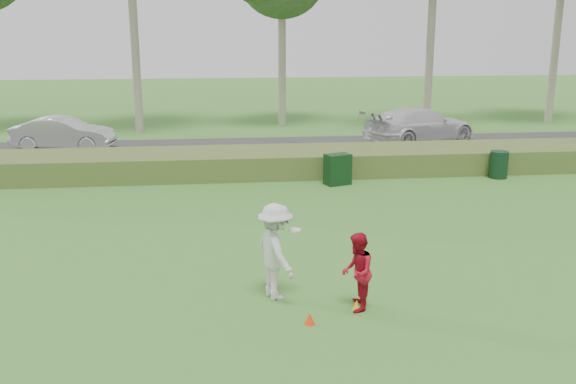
{
  "coord_description": "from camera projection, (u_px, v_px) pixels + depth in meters",
  "views": [
    {
      "loc": [
        -1.89,
        -12.52,
        5.62
      ],
      "look_at": [
        0.0,
        4.0,
        1.3
      ],
      "focal_mm": 40.0,
      "sensor_mm": 36.0,
      "label": 1
    }
  ],
  "objects": [
    {
      "name": "ground",
      "position": [
        309.0,
        298.0,
        13.66
      ],
      "size": [
        120.0,
        120.0,
        0.0
      ],
      "primitive_type": "plane",
      "color": "#327025",
      "rests_on": "ground"
    },
    {
      "name": "utility_cabinet",
      "position": [
        338.0,
        169.0,
        23.29
      ],
      "size": [
        1.04,
        0.84,
        1.12
      ],
      "primitive_type": "cube",
      "rotation": [
        0.0,
        0.0,
        0.35
      ],
      "color": "black",
      "rests_on": "ground"
    },
    {
      "name": "park_road",
      "position": [
        257.0,
        149.0,
        30.0
      ],
      "size": [
        80.0,
        6.0,
        0.06
      ],
      "primitive_type": "cube",
      "color": "#2D2D2D",
      "rests_on": "ground"
    },
    {
      "name": "trash_bin",
      "position": [
        499.0,
        165.0,
        24.31
      ],
      "size": [
        0.7,
        0.7,
        1.03
      ],
      "primitive_type": "cylinder",
      "rotation": [
        0.0,
        0.0,
        -0.02
      ],
      "color": "black",
      "rests_on": "ground"
    },
    {
      "name": "car_right",
      "position": [
        420.0,
        125.0,
        31.3
      ],
      "size": [
        6.38,
        4.58,
        1.72
      ],
      "primitive_type": "imported",
      "rotation": [
        0.0,
        0.0,
        1.99
      ],
      "color": "silver",
      "rests_on": "park_road"
    },
    {
      "name": "cone_yellow",
      "position": [
        357.0,
        305.0,
        13.05
      ],
      "size": [
        0.2,
        0.2,
        0.21
      ],
      "primitive_type": "cone",
      "color": "yellow",
      "rests_on": "ground"
    },
    {
      "name": "car_mid",
      "position": [
        63.0,
        133.0,
        29.58
      ],
      "size": [
        4.73,
        2.18,
        1.5
      ],
      "primitive_type": "imported",
      "rotation": [
        0.0,
        0.0,
        1.44
      ],
      "color": "silver",
      "rests_on": "park_road"
    },
    {
      "name": "player_red",
      "position": [
        357.0,
        272.0,
        12.91
      ],
      "size": [
        0.78,
        0.91,
        1.62
      ],
      "primitive_type": "imported",
      "rotation": [
        0.0,
        0.0,
        -1.81
      ],
      "color": "#AF0F22",
      "rests_on": "ground"
    },
    {
      "name": "reed_strip",
      "position": [
        265.0,
        162.0,
        25.08
      ],
      "size": [
        80.0,
        3.0,
        0.9
      ],
      "primitive_type": "cube",
      "color": "#455C25",
      "rests_on": "ground"
    },
    {
      "name": "cone_orange",
      "position": [
        310.0,
        319.0,
        12.42
      ],
      "size": [
        0.21,
        0.21,
        0.23
      ],
      "primitive_type": "cone",
      "color": "red",
      "rests_on": "ground"
    },
    {
      "name": "player_white",
      "position": [
        276.0,
        251.0,
        13.43
      ],
      "size": [
        1.17,
        1.51,
        2.06
      ],
      "rotation": [
        0.0,
        0.0,
        1.91
      ],
      "color": "silver",
      "rests_on": "ground"
    }
  ]
}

